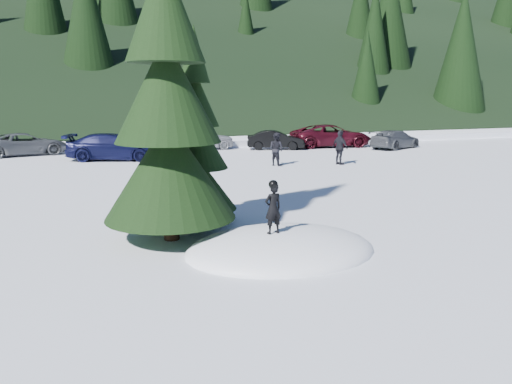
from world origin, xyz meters
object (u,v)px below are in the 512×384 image
object	(u,v)px
child_skier	(273,209)
adult_1	(340,148)
spruce_tall	(167,104)
spruce_short	(196,148)
adult_0	(276,149)
car_3	(114,147)
car_2	(26,144)
car_4	(200,138)
car_7	(395,139)
car_6	(331,136)
car_5	(276,140)

from	to	relation	value
child_skier	adult_1	xyz separation A→B (m)	(8.66, 12.34, -0.17)
spruce_tall	spruce_short	xyz separation A→B (m)	(1.00, 1.40, -1.22)
spruce_short	adult_0	distance (m)	11.84
spruce_short	car_3	world-z (taller)	spruce_short
child_skier	car_2	bearing A→B (deg)	-82.92
child_skier	adult_1	size ratio (longest dim) A/B	0.65
child_skier	car_3	xyz separation A→B (m)	(-2.07, 18.19, -0.32)
adult_0	car_4	xyz separation A→B (m)	(-1.89, 8.56, -0.08)
spruce_short	adult_0	size ratio (longest dim) A/B	3.23
child_skier	car_7	xyz separation A→B (m)	(15.97, 17.94, -0.44)
child_skier	adult_0	world-z (taller)	adult_0
car_6	car_7	bearing A→B (deg)	-118.61
adult_0	car_2	xyz separation A→B (m)	(-12.29, 9.10, -0.17)
child_skier	car_4	world-z (taller)	child_skier
car_4	car_6	xyz separation A→B (m)	(8.88, -1.39, 0.01)
car_3	car_5	world-z (taller)	car_3
car_2	child_skier	bearing A→B (deg)	-176.53
spruce_tall	car_2	xyz separation A→B (m)	(-4.85, 20.36, -2.66)
car_6	child_skier	bearing A→B (deg)	154.71
spruce_short	car_6	size ratio (longest dim) A/B	0.98
adult_0	spruce_short	bearing A→B (deg)	118.57
car_2	car_5	distance (m)	15.25
car_7	child_skier	bearing A→B (deg)	114.17
adult_0	car_6	distance (m)	10.02
adult_0	car_4	world-z (taller)	adult_0
adult_1	car_4	size ratio (longest dim) A/B	0.40
spruce_tall	car_7	distance (m)	24.18
car_6	spruce_short	bearing A→B (deg)	147.97
spruce_short	car_2	size ratio (longest dim) A/B	1.13
car_3	car_6	distance (m)	14.72
car_3	adult_0	bearing A→B (deg)	-106.01
car_5	car_3	bearing A→B (deg)	119.96
spruce_tall	adult_0	world-z (taller)	spruce_tall
spruce_short	car_6	world-z (taller)	spruce_short
spruce_short	car_6	distance (m)	21.73
car_2	car_3	xyz separation A→B (m)	(4.72, -4.10, 0.07)
car_2	car_3	bearing A→B (deg)	-144.40
car_7	car_4	bearing A→B (deg)	48.73
child_skier	adult_1	bearing A→B (deg)	-134.95
car_5	car_7	bearing A→B (deg)	-86.55
car_2	car_5	world-z (taller)	car_2
child_skier	car_4	size ratio (longest dim) A/B	0.26
car_4	car_7	xyz separation A→B (m)	(12.36, -3.81, -0.14)
car_2	car_3	distance (m)	6.25
child_skier	adult_1	world-z (taller)	adult_1
car_6	adult_1	bearing A→B (deg)	160.72
car_3	car_4	size ratio (longest dim) A/B	1.14
car_6	car_4	bearing A→B (deg)	87.36
child_skier	car_7	size ratio (longest dim) A/B	0.27
child_skier	car_4	distance (m)	22.05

